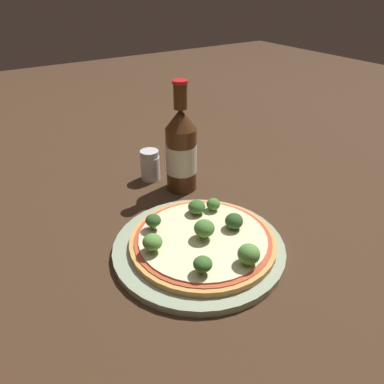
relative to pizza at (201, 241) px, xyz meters
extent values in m
plane|color=#3D2819|center=(0.00, 0.01, -0.02)|extent=(3.00, 3.00, 0.00)
cylinder|color=#93A384|center=(0.00, 0.00, -0.01)|extent=(0.27, 0.27, 0.01)
cylinder|color=tan|center=(0.00, 0.00, 0.00)|extent=(0.23, 0.23, 0.01)
cylinder|color=#B74728|center=(0.00, 0.00, 0.00)|extent=(0.22, 0.22, 0.00)
cylinder|color=beige|center=(0.00, 0.00, 0.00)|extent=(0.20, 0.20, 0.00)
cylinder|color=#6B8E51|center=(-0.05, 0.06, 0.01)|extent=(0.01, 0.01, 0.01)
ellipsoid|color=#2D5123|center=(-0.05, 0.06, 0.02)|extent=(0.03, 0.03, 0.02)
cylinder|color=#6B8E51|center=(-0.08, 0.01, 0.01)|extent=(0.01, 0.01, 0.01)
ellipsoid|color=#568E3D|center=(-0.08, 0.01, 0.02)|extent=(0.03, 0.03, 0.02)
cylinder|color=#6B8E51|center=(0.01, 0.00, 0.01)|extent=(0.01, 0.01, 0.01)
ellipsoid|color=#477A33|center=(0.01, 0.00, 0.03)|extent=(0.03, 0.03, 0.03)
cylinder|color=#6B8E51|center=(0.06, -0.01, 0.01)|extent=(0.01, 0.01, 0.01)
ellipsoid|color=#2D5123|center=(0.06, -0.01, 0.02)|extent=(0.03, 0.03, 0.02)
cylinder|color=#6B8E51|center=(-0.04, -0.07, 0.01)|extent=(0.01, 0.01, 0.01)
ellipsoid|color=#386628|center=(-0.04, -0.07, 0.02)|extent=(0.03, 0.03, 0.02)
cylinder|color=#6B8E51|center=(0.02, -0.09, 0.01)|extent=(0.01, 0.01, 0.01)
ellipsoid|color=#568E3D|center=(0.02, -0.09, 0.02)|extent=(0.03, 0.03, 0.03)
cylinder|color=#6B8E51|center=(0.03, 0.06, 0.01)|extent=(0.01, 0.01, 0.01)
ellipsoid|color=#386628|center=(0.03, 0.06, 0.02)|extent=(0.03, 0.03, 0.02)
cylinder|color=#6B8E51|center=(0.06, 0.05, 0.01)|extent=(0.01, 0.01, 0.01)
ellipsoid|color=#477A33|center=(0.06, 0.05, 0.02)|extent=(0.02, 0.02, 0.02)
cylinder|color=#472814|center=(0.08, 0.19, 0.05)|extent=(0.06, 0.06, 0.13)
cylinder|color=beige|center=(0.08, 0.19, 0.05)|extent=(0.06, 0.06, 0.06)
cone|color=#472814|center=(0.08, 0.19, 0.13)|extent=(0.06, 0.06, 0.04)
cylinder|color=#472814|center=(0.08, 0.19, 0.17)|extent=(0.03, 0.03, 0.05)
cylinder|color=red|center=(0.08, 0.19, 0.20)|extent=(0.03, 0.03, 0.01)
cylinder|color=silver|center=(0.05, 0.26, 0.01)|extent=(0.04, 0.04, 0.05)
cylinder|color=silver|center=(0.05, 0.26, 0.04)|extent=(0.04, 0.04, 0.01)
camera|label=1|loc=(-0.27, -0.38, 0.37)|focal=35.00mm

